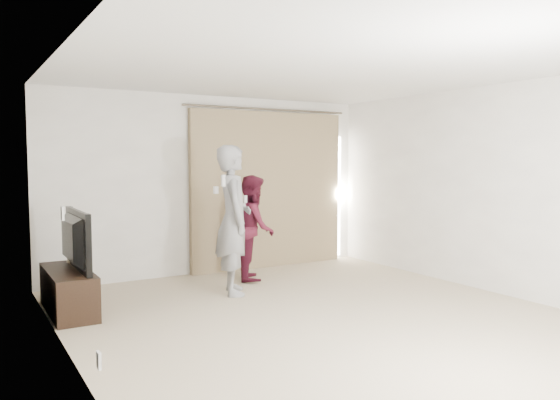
% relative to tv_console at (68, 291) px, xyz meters
% --- Properties ---
extents(floor, '(5.50, 5.50, 0.00)m').
position_rel_tv_console_xyz_m(floor, '(2.27, -1.56, -0.24)').
color(floor, tan).
rests_on(floor, ground).
extents(wall_back, '(5.00, 0.04, 2.60)m').
position_rel_tv_console_xyz_m(wall_back, '(2.27, 1.19, 1.06)').
color(wall_back, white).
rests_on(wall_back, ground).
extents(wall_left, '(0.04, 5.50, 2.60)m').
position_rel_tv_console_xyz_m(wall_left, '(-0.23, -1.56, 1.06)').
color(wall_left, white).
rests_on(wall_left, ground).
extents(ceiling, '(5.00, 5.50, 0.01)m').
position_rel_tv_console_xyz_m(ceiling, '(2.27, -1.56, 2.36)').
color(ceiling, silver).
rests_on(ceiling, wall_back).
extents(curtain, '(2.80, 0.11, 2.46)m').
position_rel_tv_console_xyz_m(curtain, '(3.18, 1.12, 0.97)').
color(curtain, '#9C895F').
rests_on(curtain, ground).
extents(tv_console, '(0.42, 1.23, 0.47)m').
position_rel_tv_console_xyz_m(tv_console, '(0.00, 0.00, 0.00)').
color(tv_console, black).
rests_on(tv_console, ground).
extents(tv, '(0.15, 1.13, 0.65)m').
position_rel_tv_console_xyz_m(tv, '(0.00, 0.00, 0.56)').
color(tv, black).
rests_on(tv, tv_console).
extents(scratching_post, '(0.37, 0.37, 0.49)m').
position_rel_tv_console_xyz_m(scratching_post, '(0.17, 0.45, -0.04)').
color(scratching_post, tan).
rests_on(scratching_post, ground).
extents(person_man, '(0.64, 0.78, 1.85)m').
position_rel_tv_console_xyz_m(person_man, '(1.93, -0.15, 0.69)').
color(person_man, gray).
rests_on(person_man, ground).
extents(person_woman, '(0.80, 0.87, 1.46)m').
position_rel_tv_console_xyz_m(person_woman, '(2.53, 0.44, 0.49)').
color(person_woman, '#4F1324').
rests_on(person_woman, ground).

